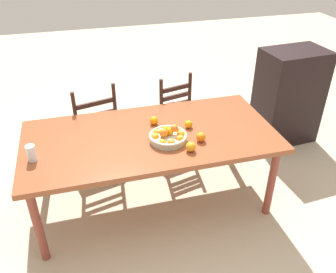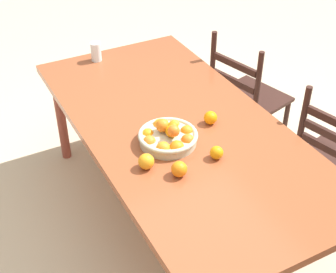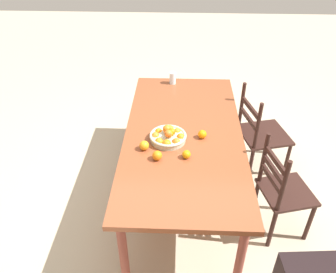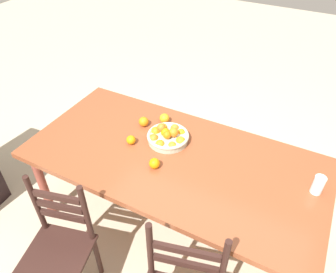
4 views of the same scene
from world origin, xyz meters
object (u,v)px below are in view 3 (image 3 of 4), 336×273
chair_near_window (282,192)px  orange_loose_1 (186,154)px  orange_loose_2 (144,145)px  dining_table (183,139)px  fruit_bowl (168,137)px  orange_loose_0 (202,134)px  orange_loose_3 (157,156)px  chair_by_cabinet (260,134)px  drinking_glass (173,78)px

chair_near_window → orange_loose_1: bearing=72.1°
orange_loose_2 → dining_table: bearing=127.7°
chair_near_window → orange_loose_1: (-0.05, -0.78, 0.32)m
fruit_bowl → orange_loose_0: (-0.05, 0.29, -0.00)m
orange_loose_1 → orange_loose_3: 0.23m
fruit_bowl → orange_loose_1: size_ratio=4.57×
chair_by_cabinet → orange_loose_0: (0.50, -0.62, 0.34)m
dining_table → chair_by_cabinet: bearing=118.9°
orange_loose_1 → chair_by_cabinet: bearing=135.4°
fruit_bowl → drinking_glass: 1.04m
drinking_glass → orange_loose_0: bearing=15.8°
fruit_bowl → orange_loose_1: 0.27m
orange_loose_1 → orange_loose_3: orange_loose_3 is taller
dining_table → chair_near_window: chair_near_window is taller
orange_loose_2 → chair_near_window: bearing=82.6°
orange_loose_3 → orange_loose_1: bearing=97.3°
orange_loose_1 → orange_loose_2: 0.35m
dining_table → chair_near_window: size_ratio=2.25×
orange_loose_0 → drinking_glass: 1.02m
orange_loose_0 → chair_by_cabinet: bearing=128.6°
orange_loose_2 → fruit_bowl: bearing=124.1°
chair_near_window → orange_loose_2: 1.18m
orange_loose_0 → orange_loose_2: size_ratio=0.93×
orange_loose_0 → chair_near_window: bearing=63.6°
fruit_bowl → dining_table: bearing=132.3°
orange_loose_0 → orange_loose_2: bearing=-69.4°
orange_loose_2 → drinking_glass: size_ratio=0.62×
dining_table → chair_near_window: 0.92m
chair_by_cabinet → orange_loose_1: size_ratio=13.64×
orange_loose_3 → chair_near_window: bearing=88.7°
chair_by_cabinet → fruit_bowl: (0.55, -0.91, 0.34)m
dining_table → orange_loose_0: size_ratio=28.39×
chair_by_cabinet → orange_loose_1: 1.13m
chair_by_cabinet → drinking_glass: size_ratio=7.27×
drinking_glass → dining_table: bearing=7.6°
chair_near_window → drinking_glass: bearing=21.2°
chair_near_window → fruit_bowl: bearing=59.7°
chair_near_window → orange_loose_0: size_ratio=12.63×
orange_loose_1 → orange_loose_2: bearing=-105.5°
chair_by_cabinet → orange_loose_0: chair_by_cabinet is taller
dining_table → fruit_bowl: bearing=-47.7°
orange_loose_1 → drinking_glass: drinking_glass is taller
fruit_bowl → orange_loose_3: fruit_bowl is taller
fruit_bowl → orange_loose_2: 0.22m
dining_table → orange_loose_0: bearing=66.7°
chair_near_window → dining_table: bearing=50.0°
orange_loose_1 → orange_loose_2: orange_loose_2 is taller
dining_table → chair_by_cabinet: (-0.43, 0.78, -0.24)m
chair_near_window → chair_by_cabinet: 0.82m
fruit_bowl → orange_loose_2: size_ratio=3.94×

